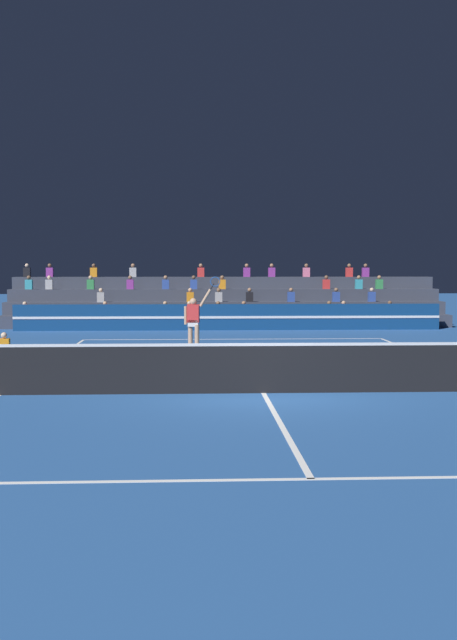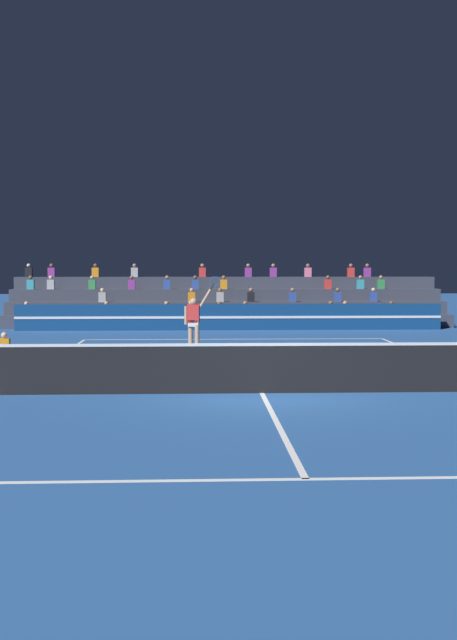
% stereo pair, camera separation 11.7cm
% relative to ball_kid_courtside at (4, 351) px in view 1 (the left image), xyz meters
% --- Properties ---
extents(ground_plane, '(120.00, 120.00, 0.00)m').
position_rel_ball_kid_courtside_xyz_m(ground_plane, '(6.75, -5.44, -0.33)').
color(ground_plane, '#285699').
extents(court_lines, '(11.10, 23.90, 0.01)m').
position_rel_ball_kid_courtside_xyz_m(court_lines, '(6.75, -5.44, -0.33)').
color(court_lines, white).
rests_on(court_lines, ground).
extents(tennis_net, '(12.00, 0.10, 1.10)m').
position_rel_ball_kid_courtside_xyz_m(tennis_net, '(6.75, -5.44, 0.21)').
color(tennis_net, '#2D6B38').
rests_on(tennis_net, ground).
extents(sponsor_banner_wall, '(18.00, 0.26, 1.10)m').
position_rel_ball_kid_courtside_xyz_m(sponsor_banner_wall, '(6.75, 10.50, 0.22)').
color(sponsor_banner_wall, navy).
rests_on(sponsor_banner_wall, ground).
extents(bleacher_stand, '(19.81, 3.80, 2.83)m').
position_rel_ball_kid_courtside_xyz_m(bleacher_stand, '(6.74, 13.67, 0.50)').
color(bleacher_stand, '#383D4C').
rests_on(bleacher_stand, ground).
extents(ball_kid_courtside, '(0.30, 0.36, 0.84)m').
position_rel_ball_kid_courtside_xyz_m(ball_kid_courtside, '(0.00, 0.00, 0.00)').
color(ball_kid_courtside, black).
rests_on(ball_kid_courtside, ground).
extents(tennis_player, '(1.16, 0.39, 2.42)m').
position_rel_ball_kid_courtside_xyz_m(tennis_player, '(5.29, 1.86, 0.65)').
color(tennis_player, tan).
rests_on(tennis_player, ground).
extents(tennis_ball, '(0.07, 0.07, 0.07)m').
position_rel_ball_kid_courtside_xyz_m(tennis_ball, '(7.55, 3.55, -0.30)').
color(tennis_ball, '#C6DB33').
rests_on(tennis_ball, ground).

